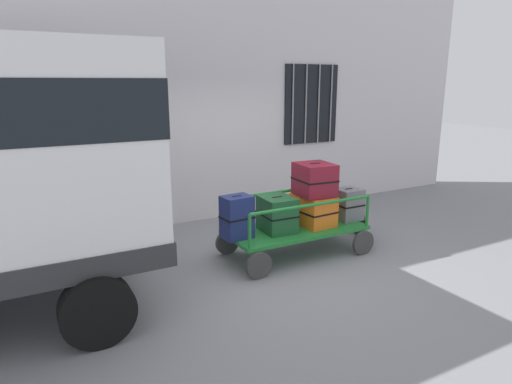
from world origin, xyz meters
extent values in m
plane|color=gray|center=(0.00, 0.00, 0.00)|extent=(40.00, 40.00, 0.00)
cube|color=silver|center=(0.00, 2.49, 2.50)|extent=(12.00, 0.30, 5.00)
cube|color=black|center=(-1.80, 2.32, 2.00)|extent=(1.20, 0.04, 1.50)
cylinder|color=gray|center=(-2.25, 2.28, 2.00)|extent=(0.03, 0.03, 1.50)
cylinder|color=gray|center=(-1.95, 2.28, 2.00)|extent=(0.03, 0.03, 1.50)
cylinder|color=gray|center=(-1.65, 2.28, 2.00)|extent=(0.03, 0.03, 1.50)
cylinder|color=gray|center=(-1.35, 2.28, 2.00)|extent=(0.03, 0.03, 1.50)
cube|color=black|center=(2.20, 2.32, 2.00)|extent=(1.20, 0.04, 1.50)
cylinder|color=gray|center=(1.75, 2.28, 2.00)|extent=(0.03, 0.03, 1.50)
cylinder|color=gray|center=(2.05, 2.28, 2.00)|extent=(0.03, 0.03, 1.50)
cylinder|color=gray|center=(2.35, 2.28, 2.00)|extent=(0.03, 0.03, 1.50)
cylinder|color=gray|center=(2.65, 2.28, 2.00)|extent=(0.03, 0.03, 1.50)
cylinder|color=black|center=(-2.45, -0.90, 0.35)|extent=(0.70, 0.22, 0.70)
cube|color=#1E722D|center=(0.44, 0.14, 0.38)|extent=(1.99, 0.91, 0.05)
cylinder|color=#383838|center=(1.29, -0.33, 0.18)|extent=(0.35, 0.06, 0.35)
cylinder|color=#383838|center=(1.29, 0.62, 0.18)|extent=(0.35, 0.06, 0.35)
cylinder|color=#383838|center=(-0.42, -0.33, 0.18)|extent=(0.35, 0.06, 0.35)
cylinder|color=#383838|center=(-0.42, 0.62, 0.18)|extent=(0.35, 0.06, 0.35)
cylinder|color=#1E722D|center=(1.39, -0.27, 0.62)|extent=(0.04, 0.04, 0.44)
cylinder|color=#1E722D|center=(1.39, 0.56, 0.62)|extent=(0.04, 0.04, 0.44)
cylinder|color=#1E722D|center=(-0.52, -0.27, 0.62)|extent=(0.04, 0.04, 0.44)
cylinder|color=#1E722D|center=(-0.52, 0.56, 0.62)|extent=(0.04, 0.04, 0.44)
cylinder|color=#1E722D|center=(0.44, -0.27, 0.84)|extent=(1.91, 0.04, 0.04)
cylinder|color=#1E722D|center=(0.44, 0.56, 0.84)|extent=(1.91, 0.04, 0.04)
cube|color=navy|center=(-0.48, 0.17, 0.69)|extent=(0.41, 0.33, 0.57)
cube|color=black|center=(-0.48, 0.17, 0.69)|extent=(0.42, 0.34, 0.02)
cube|color=black|center=(-0.48, 0.17, 0.97)|extent=(0.14, 0.04, 0.02)
cube|color=#194C28|center=(0.13, 0.15, 0.65)|extent=(0.44, 0.52, 0.48)
cube|color=black|center=(0.13, 0.15, 0.65)|extent=(0.45, 0.53, 0.02)
cube|color=black|center=(0.13, 0.15, 0.88)|extent=(0.15, 0.04, 0.02)
cube|color=orange|center=(0.74, 0.15, 0.62)|extent=(0.49, 0.62, 0.44)
cube|color=black|center=(0.74, 0.15, 0.62)|extent=(0.50, 0.63, 0.02)
cube|color=black|center=(0.74, 0.15, 0.84)|extent=(0.16, 0.04, 0.02)
cube|color=maroon|center=(0.74, 0.14, 1.08)|extent=(0.52, 0.55, 0.46)
cube|color=black|center=(0.74, 0.14, 1.08)|extent=(0.53, 0.56, 0.02)
cube|color=black|center=(0.74, 0.14, 1.30)|extent=(0.16, 0.04, 0.02)
cube|color=slate|center=(1.35, 0.11, 0.64)|extent=(0.37, 0.35, 0.47)
cube|color=black|center=(1.35, 0.11, 0.64)|extent=(0.38, 0.36, 0.02)
cube|color=black|center=(1.35, 0.11, 0.87)|extent=(0.13, 0.03, 0.02)
ellipsoid|color=black|center=(1.83, 0.41, 0.22)|extent=(0.27, 0.19, 0.44)
cube|color=black|center=(1.83, 0.32, 0.18)|extent=(0.14, 0.06, 0.15)
camera|label=1|loc=(-2.96, -4.93, 2.43)|focal=31.40mm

